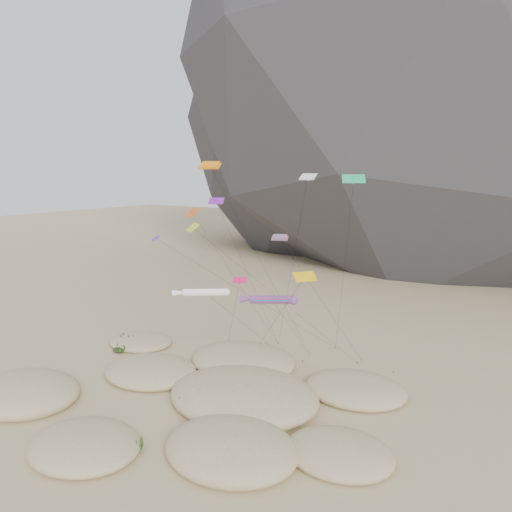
{
  "coord_description": "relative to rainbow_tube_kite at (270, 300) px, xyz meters",
  "views": [
    {
      "loc": [
        32.91,
        -37.64,
        25.62
      ],
      "look_at": [
        1.34,
        12.0,
        15.65
      ],
      "focal_mm": 35.0,
      "sensor_mm": 36.0,
      "label": 1
    }
  ],
  "objects": [
    {
      "name": "orange_parafoil",
      "position": [
        -10.54,
        2.45,
        15.85
      ],
      "size": [
        9.03,
        13.93,
        26.99
      ],
      "color": "orange",
      "rests_on": "ground"
    },
    {
      "name": "dune_grass",
      "position": [
        -4.21,
        -9.45,
        -9.48
      ],
      "size": [
        41.57,
        27.9,
        1.48
      ],
      "color": "black",
      "rests_on": "ground"
    },
    {
      "name": "multi_parafoil",
      "position": [
        1.16,
        0.65,
        7.32
      ],
      "size": [
        7.71,
        12.23,
        18.32
      ],
      "color": "red",
      "rests_on": "ground"
    },
    {
      "name": "kite_stakes",
      "position": [
        -1.15,
        10.23,
        -10.17
      ],
      "size": [
        25.25,
        8.31,
        0.3
      ],
      "color": "#3F2D1E",
      "rests_on": "ground"
    },
    {
      "name": "white_tube_kite",
      "position": [
        -7.5,
        -3.63,
        0.66
      ],
      "size": [
        8.25,
        13.74,
        11.72
      ],
      "color": "white",
      "rests_on": "ground"
    },
    {
      "name": "dunes",
      "position": [
        -3.86,
        -8.81,
        -9.59
      ],
      "size": [
        47.33,
        35.88,
        3.71
      ],
      "color": "#CCB789",
      "rests_on": "ground"
    },
    {
      "name": "delta_kites",
      "position": [
        -2.69,
        -1.15,
        8.58
      ],
      "size": [
        31.0,
        22.19,
        25.36
      ],
      "color": "#491DAE",
      "rests_on": "ground"
    },
    {
      "name": "ground",
      "position": [
        -2.89,
        -12.7,
        -10.32
      ],
      "size": [
        500.0,
        500.0,
        0.0
      ],
      "primitive_type": "plane",
      "color": "#CCB789",
      "rests_on": "ground"
    },
    {
      "name": "rainbow_tube_kite",
      "position": [
        0.0,
        0.0,
        0.0
      ],
      "size": [
        7.6,
        11.37,
        11.16
      ],
      "color": "red",
      "rests_on": "ground"
    }
  ]
}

